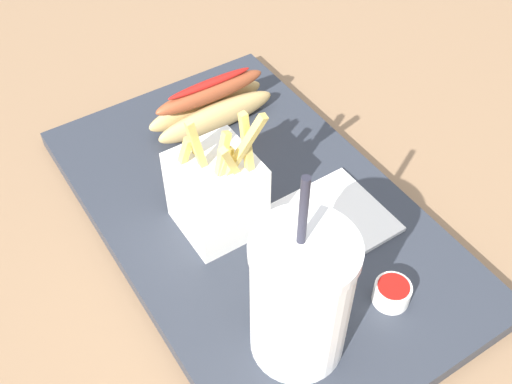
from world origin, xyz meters
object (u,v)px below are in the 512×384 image
hot_dog_1 (211,106)px  ketchup_cup_1 (392,292)px  fries_basket (217,192)px  napkin_stack (333,219)px  soda_cup (301,298)px

hot_dog_1 → ketchup_cup_1: 0.32m
hot_dog_1 → ketchup_cup_1: size_ratio=4.39×
fries_basket → napkin_stack: (-0.06, -0.10, -0.05)m
soda_cup → hot_dog_1: size_ratio=1.34×
ketchup_cup_1 → napkin_stack: bearing=-7.4°
soda_cup → hot_dog_1: (0.30, -0.09, -0.05)m
soda_cup → napkin_stack: (0.10, -0.12, -0.07)m
fries_basket → ketchup_cup_1: (-0.17, -0.09, -0.04)m
ketchup_cup_1 → napkin_stack: size_ratio=0.32×
ketchup_cup_1 → fries_basket: bearing=27.3°
fries_basket → napkin_stack: size_ratio=1.48×
hot_dog_1 → soda_cup: bearing=163.8°
napkin_stack → soda_cup: bearing=129.8°
soda_cup → hot_dog_1: bearing=-16.2°
soda_cup → fries_basket: 0.16m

